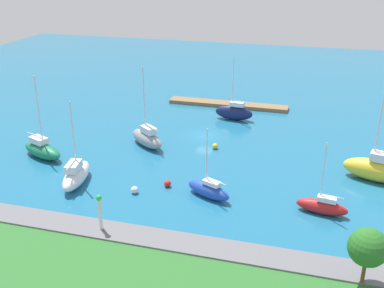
{
  "coord_description": "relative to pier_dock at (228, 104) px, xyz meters",
  "views": [
    {
      "loc": [
        -16.24,
        64.76,
        26.52
      ],
      "look_at": [
        0.0,
        7.23,
        1.5
      ],
      "focal_mm": 42.83,
      "sensor_mm": 36.0,
      "label": 1
    }
  ],
  "objects": [
    {
      "name": "park_tree_west",
      "position": [
        -20.97,
        47.62,
        4.61
      ],
      "size": [
        3.2,
        3.2,
        5.17
      ],
      "color": "brown",
      "rests_on": "shoreline_park"
    },
    {
      "name": "breakwater",
      "position": [
        0.48,
        46.2,
        0.44
      ],
      "size": [
        71.24,
        3.17,
        1.54
      ],
      "primitive_type": "cube",
      "color": "slate",
      "rests_on": "ground"
    },
    {
      "name": "sailboat_red_inner_mooring",
      "position": [
        -17.65,
        34.74,
        0.58
      ],
      "size": [
        5.77,
        2.37,
        8.37
      ],
      "rotation": [
        0.0,
        0.0,
        6.14
      ],
      "color": "red",
      "rests_on": "water"
    },
    {
      "name": "sailboat_blue_along_channel",
      "position": [
        -4.8,
        34.59,
        0.65
      ],
      "size": [
        6.1,
        4.0,
        8.56
      ],
      "rotation": [
        0.0,
        0.0,
        5.86
      ],
      "color": "#2347B2",
      "rests_on": "water"
    },
    {
      "name": "sailboat_green_lone_north",
      "position": [
        20.3,
        29.87,
        0.85
      ],
      "size": [
        7.69,
        5.07,
        11.77
      ],
      "rotation": [
        0.0,
        0.0,
        2.76
      ],
      "color": "#19724C",
      "rests_on": "water"
    },
    {
      "name": "mooring_buoy_yellow",
      "position": [
        -2.29,
        20.41,
        0.08
      ],
      "size": [
        0.83,
        0.83,
        0.83
      ],
      "primitive_type": "sphere",
      "color": "yellow",
      "rests_on": "water"
    },
    {
      "name": "sailboat_yellow_mid_basin",
      "position": [
        -23.87,
        24.72,
        1.23
      ],
      "size": [
        8.31,
        4.73,
        11.67
      ],
      "rotation": [
        0.0,
        0.0,
        6.02
      ],
      "color": "yellow",
      "rests_on": "water"
    },
    {
      "name": "water",
      "position": [
        0.48,
        15.79,
        -0.33
      ],
      "size": [
        160.0,
        160.0,
        0.0
      ],
      "primitive_type": "plane",
      "color": "#1E668C",
      "rests_on": "ground"
    },
    {
      "name": "pier_dock",
      "position": [
        0.0,
        0.0,
        0.0
      ],
      "size": [
        22.21,
        2.84,
        0.66
      ],
      "primitive_type": "cube",
      "color": "olive",
      "rests_on": "ground"
    },
    {
      "name": "mooring_buoy_red",
      "position": [
        0.66,
        33.45,
        0.1
      ],
      "size": [
        0.86,
        0.86,
        0.86
      ],
      "primitive_type": "sphere",
      "color": "red",
      "rests_on": "water"
    },
    {
      "name": "sailboat_navy_far_south",
      "position": [
        -2.51,
        7.16,
        1.04
      ],
      "size": [
        6.68,
        2.49,
        11.02
      ],
      "rotation": [
        0.0,
        0.0,
        6.2
      ],
      "color": "#141E4C",
      "rests_on": "water"
    },
    {
      "name": "mooring_buoy_white",
      "position": [
        3.91,
        36.11,
        0.11
      ],
      "size": [
        0.89,
        0.89,
        0.89
      ],
      "primitive_type": "sphere",
      "color": "white",
      "rests_on": "water"
    },
    {
      "name": "sailboat_gray_lone_south",
      "position": [
        7.66,
        22.06,
        0.96
      ],
      "size": [
        7.09,
        6.23,
        11.89
      ],
      "rotation": [
        0.0,
        0.0,
        5.62
      ],
      "color": "gray",
      "rests_on": "water"
    },
    {
      "name": "sailboat_white_east_end",
      "position": [
        11.77,
        35.74,
        0.91
      ],
      "size": [
        3.66,
        7.78,
        10.54
      ],
      "rotation": [
        0.0,
        0.0,
        4.89
      ],
      "color": "white",
      "rests_on": "water"
    },
    {
      "name": "shoreline_park",
      "position": [
        0.48,
        51.33,
        0.36
      ],
      "size": [
        57.71,
        12.8,
        1.39
      ],
      "primitive_type": "cube",
      "color": "#2D6B2D",
      "rests_on": "ground"
    },
    {
      "name": "harbor_beacon",
      "position": [
        3.18,
        46.2,
        3.36
      ],
      "size": [
        0.56,
        0.56,
        3.73
      ],
      "color": "silver",
      "rests_on": "breakwater"
    }
  ]
}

